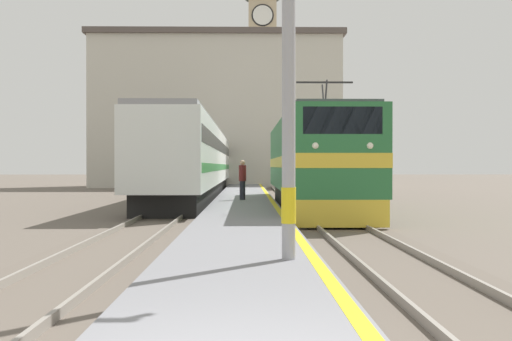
{
  "coord_description": "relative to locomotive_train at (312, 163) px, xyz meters",
  "views": [
    {
      "loc": [
        0.13,
        -4.47,
        1.88
      ],
      "look_at": [
        0.6,
        26.5,
        1.65
      ],
      "focal_mm": 42.0,
      "sensor_mm": 36.0,
      "label": 1
    }
  ],
  "objects": [
    {
      "name": "passenger_train",
      "position": [
        -5.8,
        18.45,
        0.22
      ],
      "size": [
        2.92,
        47.38,
        4.17
      ],
      "color": "black",
      "rests_on": "ground"
    },
    {
      "name": "station_building",
      "position": [
        -5.51,
        29.28,
        4.9
      ],
      "size": [
        22.6,
        7.42,
        13.76
      ],
      "color": "beige",
      "rests_on": "ground"
    },
    {
      "name": "rail_track_far",
      "position": [
        -5.8,
        4.02,
        -1.98
      ],
      "size": [
        2.83,
        140.0,
        0.16
      ],
      "color": "#60564C",
      "rests_on": "ground"
    },
    {
      "name": "clock_tower",
      "position": [
        -1.08,
        41.03,
        10.2
      ],
      "size": [
        3.79,
        3.79,
        23.12
      ],
      "color": "tan",
      "rests_on": "ground"
    },
    {
      "name": "rail_track_near",
      "position": [
        0.0,
        4.02,
        -1.98
      ],
      "size": [
        2.84,
        140.0,
        0.16
      ],
      "color": "#60564C",
      "rests_on": "ground"
    },
    {
      "name": "platform",
      "position": [
        -2.91,
        4.02,
        -1.85
      ],
      "size": [
        2.8,
        140.0,
        0.33
      ],
      "color": "slate",
      "rests_on": "ground"
    },
    {
      "name": "person_on_platform",
      "position": [
        -2.99,
        2.05,
        -0.71
      ],
      "size": [
        0.34,
        0.34,
        1.83
      ],
      "color": "#23232D",
      "rests_on": "platform"
    },
    {
      "name": "ground_plane",
      "position": [
        -2.91,
        9.02,
        -2.01
      ],
      "size": [
        200.0,
        200.0,
        0.0
      ],
      "primitive_type": "plane",
      "color": "#60564C"
    },
    {
      "name": "locomotive_train",
      "position": [
        0.0,
        0.0,
        0.0
      ],
      "size": [
        2.92,
        16.43,
        4.91
      ],
      "color": "black",
      "rests_on": "ground"
    },
    {
      "name": "catenary_mast",
      "position": [
        -1.99,
        -15.5,
        2.31
      ],
      "size": [
        2.39,
        0.25,
        7.95
      ],
      "color": "#9E9EA3",
      "rests_on": "platform"
    }
  ]
}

